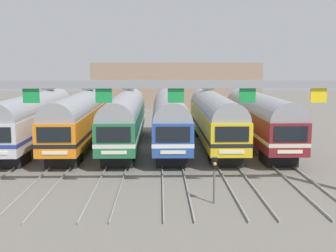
# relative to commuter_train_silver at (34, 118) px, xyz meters

# --- Properties ---
(ground_plane) EXTENTS (160.00, 160.00, 0.00)m
(ground_plane) POSITION_rel_commuter_train_silver_xyz_m (9.90, 0.00, -2.69)
(ground_plane) COLOR slate
(track_bed) EXTENTS (21.31, 70.00, 0.15)m
(track_bed) POSITION_rel_commuter_train_silver_xyz_m (9.90, 17.00, -2.61)
(track_bed) COLOR gray
(track_bed) RESTS_ON ground
(commuter_train_silver) EXTENTS (2.88, 18.06, 5.05)m
(commuter_train_silver) POSITION_rel_commuter_train_silver_xyz_m (0.00, 0.00, 0.00)
(commuter_train_silver) COLOR silver
(commuter_train_silver) RESTS_ON ground
(commuter_train_orange) EXTENTS (2.88, 18.06, 5.05)m
(commuter_train_orange) POSITION_rel_commuter_train_silver_xyz_m (3.96, 0.00, 0.00)
(commuter_train_orange) COLOR orange
(commuter_train_orange) RESTS_ON ground
(commuter_train_green) EXTENTS (2.88, 18.06, 5.05)m
(commuter_train_green) POSITION_rel_commuter_train_silver_xyz_m (7.92, 0.00, 0.00)
(commuter_train_green) COLOR #236B42
(commuter_train_green) RESTS_ON ground
(commuter_train_blue) EXTENTS (2.88, 18.06, 4.77)m
(commuter_train_blue) POSITION_rel_commuter_train_silver_xyz_m (11.88, -0.00, -0.00)
(commuter_train_blue) COLOR #284C9E
(commuter_train_blue) RESTS_ON ground
(commuter_train_yellow) EXTENTS (2.88, 18.06, 5.05)m
(commuter_train_yellow) POSITION_rel_commuter_train_silver_xyz_m (15.84, 0.00, 0.00)
(commuter_train_yellow) COLOR gold
(commuter_train_yellow) RESTS_ON ground
(commuter_train_maroon) EXTENTS (2.88, 18.06, 5.05)m
(commuter_train_maroon) POSITION_rel_commuter_train_silver_xyz_m (19.80, 0.00, 0.00)
(commuter_train_maroon) COLOR maroon
(commuter_train_maroon) RESTS_ON ground
(catenary_gantry) EXTENTS (25.04, 0.44, 6.97)m
(catenary_gantry) POSITION_rel_commuter_train_silver_xyz_m (9.90, -13.50, 2.65)
(catenary_gantry) COLOR gray
(catenary_gantry) RESTS_ON ground
(yard_signal_mast) EXTENTS (0.28, 0.35, 2.53)m
(yard_signal_mast) POSITION_rel_commuter_train_silver_xyz_m (13.86, -15.13, -0.91)
(yard_signal_mast) COLOR #59595E
(yard_signal_mast) RESTS_ON ground
(maintenance_building) EXTENTS (28.25, 10.00, 7.56)m
(maintenance_building) POSITION_rel_commuter_train_silver_xyz_m (13.87, 36.88, 1.09)
(maintenance_building) COLOR gray
(maintenance_building) RESTS_ON ground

